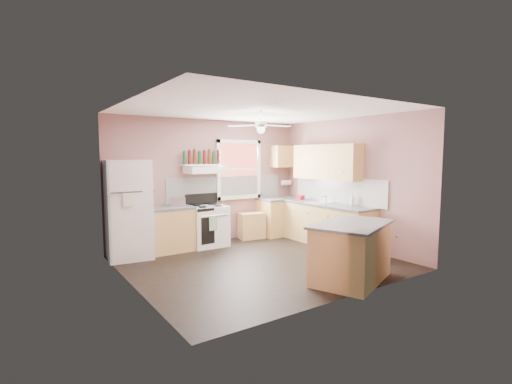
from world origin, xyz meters
TOP-DOWN VIEW (x-y plane):
  - floor at (0.00, 0.00)m, footprint 4.50×4.50m
  - ceiling at (0.00, 0.00)m, footprint 4.50×4.50m
  - wall_back at (0.00, 2.02)m, footprint 4.50×0.05m
  - wall_right at (2.27, 0.00)m, footprint 0.05×4.00m
  - wall_left at (-2.27, 0.00)m, footprint 0.05×4.00m
  - backsplash_back at (0.45, 1.99)m, footprint 2.90×0.03m
  - backsplash_right at (2.23, 0.30)m, footprint 0.03×2.60m
  - window_view at (0.75, 1.98)m, footprint 1.00×0.02m
  - window_frame at (0.75, 1.96)m, footprint 1.16×0.07m
  - refrigerator at (-1.86, 1.66)m, footprint 0.86×0.84m
  - base_cabinet_left at (-1.06, 1.70)m, footprint 0.90×0.60m
  - counter_left at (-1.06, 1.70)m, footprint 0.92×0.62m
  - toaster at (-0.86, 1.68)m, footprint 0.31×0.23m
  - stove at (-0.22, 1.66)m, footprint 0.78×0.66m
  - range_hood at (-0.23, 1.75)m, footprint 0.78×0.50m
  - bottle_shelf at (-0.23, 1.87)m, footprint 0.90×0.26m
  - cart at (0.95, 1.75)m, footprint 0.62×0.47m
  - base_cabinet_corner at (1.75, 1.70)m, footprint 1.00×0.60m
  - base_cabinet_right at (1.95, 0.30)m, footprint 0.60×2.20m
  - counter_corner at (1.75, 1.70)m, footprint 1.02×0.62m
  - counter_right at (1.94, 0.30)m, footprint 0.62×2.22m
  - sink at (1.94, 0.50)m, footprint 0.55×0.45m
  - faucet at (2.10, 0.50)m, footprint 0.03×0.03m
  - upper_cabinet_right at (2.08, 0.50)m, footprint 0.33×1.80m
  - upper_cabinet_corner at (1.95, 1.83)m, footprint 0.60×0.33m
  - paper_towel at (2.07, 1.86)m, footprint 0.26×0.12m
  - island at (0.61, -1.55)m, footprint 1.56×1.28m
  - island_top at (0.61, -1.55)m, footprint 1.66×1.39m
  - ceiling_fan_hub at (0.00, 0.00)m, footprint 0.20×0.20m
  - soap_bottle at (2.13, -0.22)m, footprint 0.13×0.13m
  - red_caddy at (1.96, 1.19)m, footprint 0.21×0.17m
  - wine_bottles at (-0.23, 1.87)m, footprint 0.86×0.06m

SIDE VIEW (x-z plane):
  - floor at x=0.00m, z-range 0.00..0.00m
  - cart at x=0.95m, z-range 0.00..0.57m
  - base_cabinet_left at x=-1.06m, z-range 0.00..0.86m
  - stove at x=-0.22m, z-range 0.00..0.86m
  - base_cabinet_corner at x=1.75m, z-range 0.00..0.86m
  - base_cabinet_right at x=1.95m, z-range 0.00..0.86m
  - island at x=0.61m, z-range 0.00..0.86m
  - counter_left at x=-1.06m, z-range 0.86..0.90m
  - counter_corner at x=1.75m, z-range 0.86..0.90m
  - counter_right at x=1.94m, z-range 0.86..0.90m
  - island_top at x=0.61m, z-range 0.86..0.90m
  - sink at x=1.94m, z-range 0.88..0.91m
  - refrigerator at x=-1.86m, z-range 0.00..1.84m
  - red_caddy at x=1.96m, z-range 0.90..1.00m
  - faucet at x=2.10m, z-range 0.90..1.04m
  - toaster at x=-0.86m, z-range 0.90..1.08m
  - soap_bottle at x=2.13m, z-range 0.90..1.15m
  - backsplash_back at x=0.45m, z-range 0.90..1.45m
  - backsplash_right at x=2.23m, z-range 0.90..1.45m
  - paper_towel at x=2.07m, z-range 1.19..1.31m
  - wall_back at x=0.00m, z-range 0.00..2.70m
  - wall_right at x=2.27m, z-range 0.00..2.70m
  - wall_left at x=-2.27m, z-range 0.00..2.70m
  - window_view at x=0.75m, z-range 1.00..2.20m
  - window_frame at x=0.75m, z-range 0.92..2.28m
  - range_hood at x=-0.23m, z-range 1.55..1.69m
  - bottle_shelf at x=-0.23m, z-range 1.71..1.73m
  - upper_cabinet_right at x=2.08m, z-range 1.40..2.16m
  - wine_bottles at x=-0.23m, z-range 1.72..2.03m
  - upper_cabinet_corner at x=1.95m, z-range 1.64..2.16m
  - ceiling_fan_hub at x=0.00m, z-range 2.41..2.49m
  - ceiling at x=0.00m, z-range 2.70..2.70m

